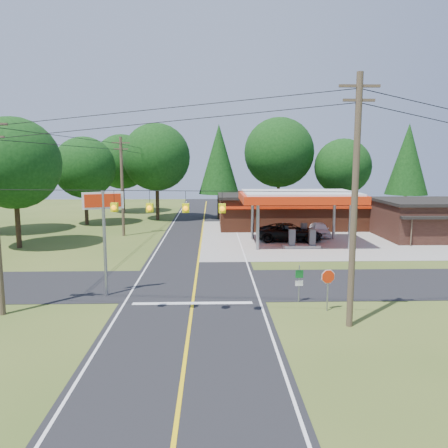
{
  "coord_description": "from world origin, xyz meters",
  "views": [
    {
      "loc": [
        1.08,
        -26.4,
        7.73
      ],
      "look_at": [
        2.0,
        7.0,
        2.8
      ],
      "focal_mm": 35.0,
      "sensor_mm": 36.0,
      "label": 1
    }
  ],
  "objects_px": {
    "big_stop_sign": "(104,219)",
    "octagonal_stop_sign": "(328,280)",
    "suv_car": "(290,232)",
    "sedan_car": "(320,230)",
    "gas_canopy": "(299,198)"
  },
  "relations": [
    {
      "from": "suv_car",
      "to": "sedan_car",
      "type": "distance_m",
      "value": 4.3
    },
    {
      "from": "big_stop_sign",
      "to": "octagonal_stop_sign",
      "type": "xyz_separation_m",
      "value": [
        12.0,
        -2.9,
        -2.79
      ]
    },
    {
      "from": "big_stop_sign",
      "to": "octagonal_stop_sign",
      "type": "height_order",
      "value": "big_stop_sign"
    },
    {
      "from": "sedan_car",
      "to": "big_stop_sign",
      "type": "xyz_separation_m",
      "value": [
        -17.0,
        -19.01,
        3.73
      ]
    },
    {
      "from": "suv_car",
      "to": "octagonal_stop_sign",
      "type": "xyz_separation_m",
      "value": [
        -1.5,
        -19.41,
        0.78
      ]
    },
    {
      "from": "sedan_car",
      "to": "octagonal_stop_sign",
      "type": "relative_size",
      "value": 1.86
    },
    {
      "from": "suv_car",
      "to": "gas_canopy",
      "type": "bearing_deg",
      "value": -155.85
    },
    {
      "from": "suv_car",
      "to": "big_stop_sign",
      "type": "bearing_deg",
      "value": 146.44
    },
    {
      "from": "octagonal_stop_sign",
      "to": "suv_car",
      "type": "bearing_deg",
      "value": 85.58
    },
    {
      "from": "big_stop_sign",
      "to": "octagonal_stop_sign",
      "type": "relative_size",
      "value": 2.75
    },
    {
      "from": "suv_car",
      "to": "sedan_car",
      "type": "relative_size",
      "value": 1.49
    },
    {
      "from": "suv_car",
      "to": "big_stop_sign",
      "type": "distance_m",
      "value": 21.62
    },
    {
      "from": "gas_canopy",
      "to": "sedan_car",
      "type": "height_order",
      "value": "gas_canopy"
    },
    {
      "from": "big_stop_sign",
      "to": "octagonal_stop_sign",
      "type": "distance_m",
      "value": 12.66
    },
    {
      "from": "suv_car",
      "to": "octagonal_stop_sign",
      "type": "relative_size",
      "value": 2.76
    }
  ]
}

